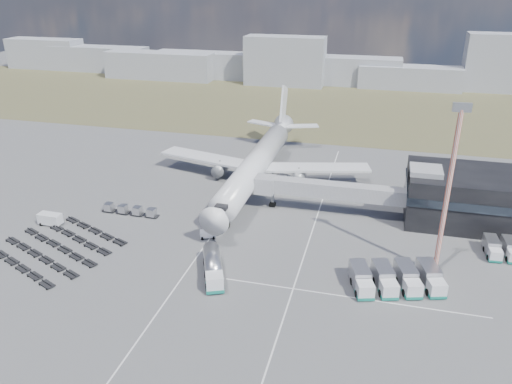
# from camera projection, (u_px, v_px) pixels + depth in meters

# --- Properties ---
(ground) EXTENTS (420.00, 420.00, 0.00)m
(ground) POSITION_uv_depth(u_px,v_px,m) (213.00, 250.00, 88.65)
(ground) COLOR #565659
(ground) RESTS_ON ground
(grass_strip) EXTENTS (420.00, 90.00, 0.01)m
(grass_strip) POSITION_uv_depth(u_px,v_px,m) (309.00, 105.00, 186.17)
(grass_strip) COLOR brown
(grass_strip) RESTS_ON ground
(lane_markings) EXTENTS (47.12, 110.00, 0.01)m
(lane_markings) POSITION_uv_depth(u_px,v_px,m) (270.00, 249.00, 89.07)
(lane_markings) COLOR silver
(lane_markings) RESTS_ON ground
(terminal) EXTENTS (30.40, 16.40, 11.00)m
(terminal) POSITION_uv_depth(u_px,v_px,m) (485.00, 198.00, 96.81)
(terminal) COLOR black
(terminal) RESTS_ON ground
(jet_bridge) EXTENTS (30.30, 3.80, 7.05)m
(jet_bridge) POSITION_uv_depth(u_px,v_px,m) (319.00, 189.00, 101.08)
(jet_bridge) COLOR #939399
(jet_bridge) RESTS_ON ground
(airliner) EXTENTS (51.59, 64.53, 17.62)m
(airliner) POSITION_uv_depth(u_px,v_px,m) (258.00, 162.00, 115.23)
(airliner) COLOR silver
(airliner) RESTS_ON ground
(skyline) EXTENTS (305.41, 23.26, 23.17)m
(skyline) POSITION_uv_depth(u_px,v_px,m) (271.00, 66.00, 225.56)
(skyline) COLOR #979AA4
(skyline) RESTS_ON ground
(fuel_tanker) EXTENTS (6.78, 11.23, 3.56)m
(fuel_tanker) POSITION_uv_depth(u_px,v_px,m) (213.00, 267.00, 80.45)
(fuel_tanker) COLOR silver
(fuel_tanker) RESTS_ON ground
(pushback_tug) EXTENTS (3.41, 2.64, 1.38)m
(pushback_tug) POSITION_uv_depth(u_px,v_px,m) (208.00, 234.00, 92.67)
(pushback_tug) COLOR silver
(pushback_tug) RESTS_ON ground
(utility_van) EXTENTS (4.60, 2.20, 2.40)m
(utility_van) POSITION_uv_depth(u_px,v_px,m) (50.00, 219.00, 97.23)
(utility_van) COLOR silver
(utility_van) RESTS_ON ground
(catering_truck) EXTENTS (3.42, 5.99, 2.59)m
(catering_truck) POSITION_uv_depth(u_px,v_px,m) (280.00, 184.00, 113.42)
(catering_truck) COLOR silver
(catering_truck) RESTS_ON ground
(service_trucks_near) EXTENTS (15.10, 11.04, 3.01)m
(service_trucks_near) POSITION_uv_depth(u_px,v_px,m) (396.00, 278.00, 77.61)
(service_trucks_near) COLOR silver
(service_trucks_near) RESTS_ON ground
(service_trucks_far) EXTENTS (5.59, 6.56, 2.51)m
(service_trucks_far) POSITION_uv_depth(u_px,v_px,m) (502.00, 249.00, 86.57)
(service_trucks_far) COLOR silver
(service_trucks_far) RESTS_ON ground
(uld_row) EXTENTS (12.32, 1.88, 1.70)m
(uld_row) POSITION_uv_depth(u_px,v_px,m) (130.00, 210.00, 101.52)
(uld_row) COLOR black
(uld_row) RESTS_ON ground
(baggage_dollies) EXTENTS (25.28, 23.51, 0.66)m
(baggage_dollies) POSITION_uv_depth(u_px,v_px,m) (57.00, 247.00, 89.08)
(baggage_dollies) COLOR black
(baggage_dollies) RESTS_ON ground
(floodlight_mast) EXTENTS (2.65, 2.19, 28.31)m
(floodlight_mast) POSITION_uv_depth(u_px,v_px,m) (448.00, 193.00, 76.58)
(floodlight_mast) COLOR #C63E1F
(floodlight_mast) RESTS_ON ground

